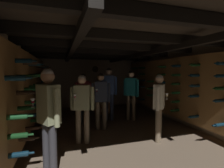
% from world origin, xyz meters
% --- Properties ---
extents(ground_plane, '(8.40, 8.40, 0.00)m').
position_xyz_m(ground_plane, '(0.00, 0.00, 0.00)').
color(ground_plane, '#7A6651').
extents(room_shell, '(4.72, 6.52, 2.41)m').
position_xyz_m(room_shell, '(-0.00, 0.27, 1.43)').
color(room_shell, gray).
rests_on(room_shell, ground_plane).
extents(wine_crate_stack, '(0.52, 0.35, 0.60)m').
position_xyz_m(wine_crate_stack, '(0.29, 1.74, 0.30)').
color(wine_crate_stack, brown).
rests_on(wine_crate_stack, ground_plane).
extents(display_bottle, '(0.08, 0.08, 0.35)m').
position_xyz_m(display_bottle, '(0.34, 1.67, 0.74)').
color(display_bottle, black).
rests_on(display_bottle, wine_crate_stack).
extents(person_host_center, '(0.53, 0.33, 1.59)m').
position_xyz_m(person_host_center, '(-0.24, -0.04, 0.95)').
color(person_host_center, brown).
rests_on(person_host_center, ground_plane).
extents(person_guest_far_right, '(0.45, 0.40, 1.66)m').
position_xyz_m(person_guest_far_right, '(0.94, 0.55, 1.01)').
color(person_guest_far_right, brown).
rests_on(person_guest_far_right, ground_plane).
extents(person_guest_near_left, '(0.44, 0.47, 1.66)m').
position_xyz_m(person_guest_near_left, '(-1.49, -1.80, 1.01)').
color(person_guest_near_left, '#2D2D33').
rests_on(person_guest_near_left, ground_plane).
extents(person_guest_mid_left, '(0.52, 0.33, 1.55)m').
position_xyz_m(person_guest_mid_left, '(-0.86, -0.79, 0.93)').
color(person_guest_mid_left, brown).
rests_on(person_guest_mid_left, ground_plane).
extents(person_guest_rear_center, '(0.53, 0.33, 1.76)m').
position_xyz_m(person_guest_rear_center, '(0.22, 0.73, 1.07)').
color(person_guest_rear_center, '#232D4C').
rests_on(person_guest_rear_center, ground_plane).
extents(person_guest_near_right, '(0.39, 0.46, 1.56)m').
position_xyz_m(person_guest_near_right, '(0.87, -1.19, 0.93)').
color(person_guest_near_right, brown).
rests_on(person_guest_near_right, ground_plane).
extents(person_guest_far_left, '(0.53, 0.37, 1.57)m').
position_xyz_m(person_guest_far_left, '(-0.63, 0.70, 0.94)').
color(person_guest_far_left, '#2D2D33').
rests_on(person_guest_far_left, ground_plane).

